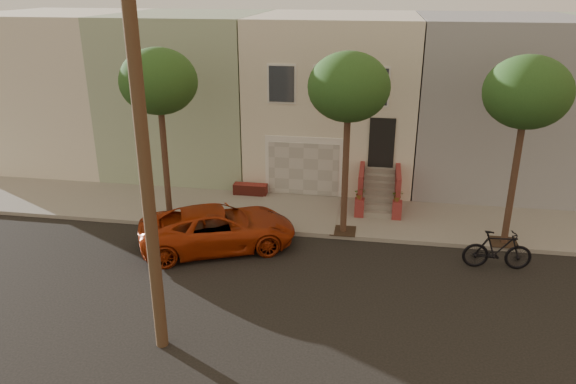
# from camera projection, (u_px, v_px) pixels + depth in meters

# --- Properties ---
(ground) EXTENTS (90.00, 90.00, 0.00)m
(ground) POSITION_uv_depth(u_px,v_px,m) (299.00, 288.00, 16.16)
(ground) COLOR black
(ground) RESTS_ON ground
(sidewalk) EXTENTS (40.00, 3.70, 0.15)m
(sidewalk) POSITION_uv_depth(u_px,v_px,m) (320.00, 215.00, 21.06)
(sidewalk) COLOR gray
(sidewalk) RESTS_ON ground
(house_row) EXTENTS (33.10, 11.70, 7.00)m
(house_row) POSITION_uv_depth(u_px,v_px,m) (335.00, 94.00, 25.14)
(house_row) COLOR #BCB4A1
(house_row) RESTS_ON sidewalk
(tree_left) EXTENTS (2.70, 2.57, 6.30)m
(tree_left) POSITION_uv_depth(u_px,v_px,m) (159.00, 83.00, 18.70)
(tree_left) COLOR #2D2116
(tree_left) RESTS_ON sidewalk
(tree_mid) EXTENTS (2.70, 2.57, 6.30)m
(tree_mid) POSITION_uv_depth(u_px,v_px,m) (349.00, 88.00, 17.70)
(tree_mid) COLOR #2D2116
(tree_mid) RESTS_ON sidewalk
(tree_right) EXTENTS (2.70, 2.57, 6.30)m
(tree_right) POSITION_uv_depth(u_px,v_px,m) (527.00, 94.00, 16.85)
(tree_right) COLOR #2D2116
(tree_right) RESTS_ON sidewalk
(pickup_truck) EXTENTS (5.74, 4.25, 1.45)m
(pickup_truck) POSITION_uv_depth(u_px,v_px,m) (218.00, 228.00, 18.41)
(pickup_truck) COLOR #A02E0D
(pickup_truck) RESTS_ON ground
(motorcycle) EXTENTS (2.15, 0.71, 1.28)m
(motorcycle) POSITION_uv_depth(u_px,v_px,m) (497.00, 250.00, 17.09)
(motorcycle) COLOR black
(motorcycle) RESTS_ON ground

